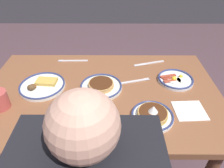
{
  "coord_description": "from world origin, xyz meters",
  "views": [
    {
      "loc": [
        -0.07,
        0.9,
        1.44
      ],
      "look_at": [
        -0.06,
        -0.02,
        0.75
      ],
      "focal_mm": 32.87,
      "sensor_mm": 36.0,
      "label": 1
    }
  ],
  "objects": [
    {
      "name": "plate_far_side",
      "position": [
        0.34,
        -0.03,
        0.74
      ],
      "size": [
        0.26,
        0.26,
        0.05
      ],
      "color": "white",
      "rests_on": "dining_table"
    },
    {
      "name": "fork_near",
      "position": [
        -0.19,
        -0.09,
        0.73
      ],
      "size": [
        0.2,
        0.07,
        0.01
      ],
      "color": "silver",
      "rests_on": "dining_table"
    },
    {
      "name": "plate_near_main",
      "position": [
        0.0,
        -0.02,
        0.74
      ],
      "size": [
        0.24,
        0.24,
        0.04
      ],
      "color": "silver",
      "rests_on": "dining_table"
    },
    {
      "name": "cell_phone",
      "position": [
        0.13,
        0.19,
        0.73
      ],
      "size": [
        0.15,
        0.1,
        0.01
      ],
      "primitive_type": "cube",
      "rotation": [
        0.0,
        0.0,
        -0.17
      ],
      "color": "black",
      "rests_on": "dining_table"
    },
    {
      "name": "plate_far_companion",
      "position": [
        -0.44,
        -0.09,
        0.74
      ],
      "size": [
        0.21,
        0.21,
        0.04
      ],
      "color": "white",
      "rests_on": "dining_table"
    },
    {
      "name": "fork_far",
      "position": [
        0.21,
        -0.33,
        0.73
      ],
      "size": [
        0.2,
        0.02,
        0.01
      ],
      "color": "silver",
      "rests_on": "dining_table"
    },
    {
      "name": "plate_center_pancakes",
      "position": [
        -0.26,
        0.21,
        0.74
      ],
      "size": [
        0.2,
        0.2,
        0.07
      ],
      "color": "white",
      "rests_on": "dining_table"
    },
    {
      "name": "butter_knife",
      "position": [
        -0.31,
        -0.29,
        0.73
      ],
      "size": [
        0.21,
        0.08,
        0.01
      ],
      "color": "silver",
      "rests_on": "dining_table"
    },
    {
      "name": "ground_plane",
      "position": [
        0.0,
        0.0,
        0.0
      ],
      "size": [
        6.0,
        6.0,
        0.0
      ],
      "primitive_type": "plane",
      "color": "#513940"
    },
    {
      "name": "dining_table",
      "position": [
        0.0,
        0.0,
        0.64
      ],
      "size": [
        1.33,
        0.82,
        0.72
      ],
      "color": "brown",
      "rests_on": "ground_plane"
    },
    {
      "name": "paper_napkin",
      "position": [
        -0.45,
        0.16,
        0.72
      ],
      "size": [
        0.16,
        0.15,
        0.0
      ],
      "primitive_type": "cube",
      "rotation": [
        0.0,
        0.0,
        0.06
      ],
      "color": "white",
      "rests_on": "dining_table"
    }
  ]
}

